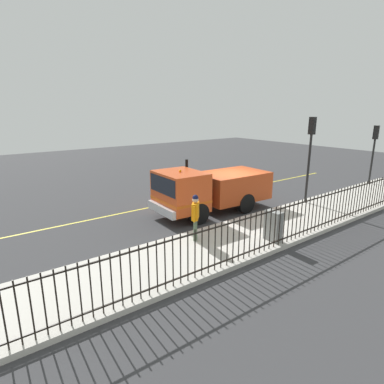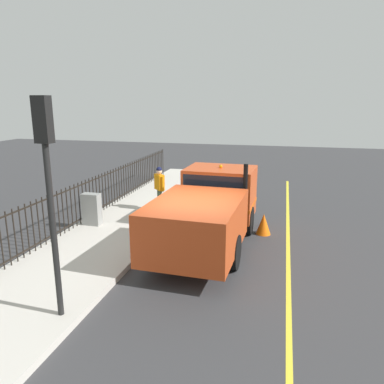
% 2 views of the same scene
% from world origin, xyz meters
% --- Properties ---
extents(ground_plane, '(57.42, 57.42, 0.00)m').
position_xyz_m(ground_plane, '(0.00, 0.00, 0.00)').
color(ground_plane, '#38383A').
rests_on(ground_plane, ground).
extents(sidewalk_slab, '(3.19, 26.10, 0.16)m').
position_xyz_m(sidewalk_slab, '(3.12, 0.00, 0.08)').
color(sidewalk_slab, beige).
rests_on(sidewalk_slab, ground).
extents(lane_marking, '(0.12, 23.49, 0.01)m').
position_xyz_m(lane_marking, '(-2.65, 0.00, 0.00)').
color(lane_marking, yellow).
rests_on(lane_marking, ground).
extents(work_truck, '(2.56, 5.98, 2.54)m').
position_xyz_m(work_truck, '(-0.21, -1.41, 1.25)').
color(work_truck, '#D84C1E').
rests_on(work_truck, ground).
extents(worker_standing, '(0.51, 0.51, 1.76)m').
position_xyz_m(worker_standing, '(2.37, -4.11, 1.24)').
color(worker_standing, orange).
rests_on(worker_standing, sidewalk_slab).
extents(iron_fence, '(0.04, 22.22, 1.50)m').
position_xyz_m(iron_fence, '(4.55, -0.00, 0.92)').
color(iron_fence, black).
rests_on(iron_fence, sidewalk_slab).
extents(traffic_light_near, '(0.31, 0.22, 4.37)m').
position_xyz_m(traffic_light_near, '(1.92, 3.50, 3.25)').
color(traffic_light_near, black).
rests_on(traffic_light_near, sidewalk_slab).
extents(utility_cabinet, '(0.63, 0.35, 1.12)m').
position_xyz_m(utility_cabinet, '(4.10, -1.80, 0.73)').
color(utility_cabinet, gray).
rests_on(utility_cabinet, sidewalk_slab).
extents(traffic_cone, '(0.50, 0.50, 0.71)m').
position_xyz_m(traffic_cone, '(-1.82, -2.73, 0.36)').
color(traffic_cone, orange).
rests_on(traffic_cone, ground).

